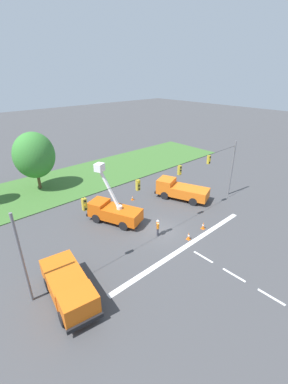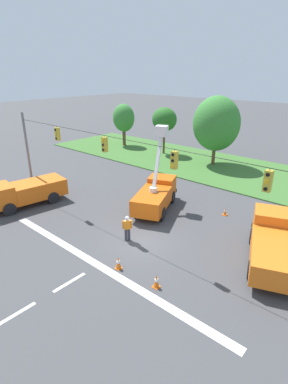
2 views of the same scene
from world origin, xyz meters
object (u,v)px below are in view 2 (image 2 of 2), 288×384
Objects in this scene: road_worker at (127,227)px; utility_truck_support_near at (273,243)px; traffic_cone_foreground_right at (118,263)px; tree_centre at (216,124)px; utility_truck_support_far at (26,191)px; utility_truck_bucket_lift at (156,193)px; tree_far_west at (124,118)px; traffic_cone_mid_right at (225,212)px; tree_west at (164,120)px; traffic_cone_foreground_left at (156,281)px.

utility_truck_support_near is at bearing 26.11° from road_worker.
tree_centre is at bearing 105.50° from traffic_cone_foreground_right.
traffic_cone_foreground_right is at bearing -5.31° from utility_truck_support_far.
utility_truck_bucket_lift is (2.52, -13.88, -3.49)m from tree_centre.
road_worker is (1.70, -5.06, -0.33)m from utility_truck_bucket_lift.
traffic_cone_mid_right is (22.15, -11.39, -3.74)m from tree_far_west.
traffic_cone_mid_right is at bearing 82.30° from traffic_cone_foreground_right.
tree_west is at bearing 94.01° from utility_truck_support_far.
utility_truck_bucket_lift is 9.61m from traffic_cone_foreground_left.
traffic_cone_mid_right is (-1.23, 10.00, -0.09)m from traffic_cone_foreground_left.
tree_centre is 10.35× the size of traffic_cone_foreground_left.
tree_far_west reaches higher than utility_truck_support_far.
traffic_cone_foreground_right is at bearing -74.50° from tree_centre.
tree_centre is 1.21× the size of utility_truck_support_far.
utility_truck_bucket_lift reaches higher than traffic_cone_mid_right.
traffic_cone_foreground_left is (4.34, -2.36, -0.62)m from road_worker.
tree_centre reaches higher than tree_west.
utility_truck_bucket_lift reaches higher than utility_truck_support_far.
utility_truck_bucket_lift is 10.74m from utility_truck_support_far.
tree_centre is 19.69m from utility_truck_support_near.
tree_centre reaches higher than traffic_cone_mid_right.
tree_far_west is 0.76× the size of tree_centre.
utility_truck_bucket_lift is 5.35m from road_worker.
utility_truck_bucket_lift is 0.92× the size of utility_truck_support_near.
traffic_cone_foreground_right is at bearing -46.08° from tree_far_west.
traffic_cone_foreground_right is 10.27m from traffic_cone_mid_right.
traffic_cone_foreground_left is at bearing -3.67° from utility_truck_support_far.
utility_truck_bucket_lift is 8.16× the size of traffic_cone_foreground_right.
utility_truck_bucket_lift is at bearing 37.13° from utility_truck_support_far.
traffic_cone_foreground_left is at bearing -50.83° from utility_truck_bucket_lift.
utility_truck_support_near is 11.56× the size of traffic_cone_mid_right.
road_worker is at bearing -44.99° from tree_far_west.
tree_west is (7.34, 0.06, 0.50)m from tree_far_west.
utility_truck_support_near is 8.87× the size of traffic_cone_foreground_right.
traffic_cone_mid_right is at bearing -37.69° from tree_west.
tree_centre is at bearing 102.56° from road_worker.
utility_truck_support_near is at bearing -29.29° from tree_far_west.
road_worker is 2.32× the size of traffic_cone_foreground_left.
tree_far_west is 7.91× the size of traffic_cone_foreground_left.
tree_west is 10.03× the size of traffic_cone_mid_right.
tree_centre is 14.21m from traffic_cone_mid_right.
tree_centre reaches higher than road_worker.
utility_truck_support_near is at bearing -6.89° from utility_truck_bucket_lift.
tree_far_west is at bearing 179.66° from tree_centre.
traffic_cone_mid_right is at bearing 142.19° from utility_truck_support_near.
tree_far_west is 0.94× the size of utility_truck_bucket_lift.
utility_truck_support_near reaches higher than traffic_cone_foreground_right.
traffic_cone_mid_right is at bearing 67.83° from road_worker.
tree_west is at bearing 125.48° from utility_truck_bucket_lift.
traffic_cone_foreground_right is 1.30× the size of traffic_cone_mid_right.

